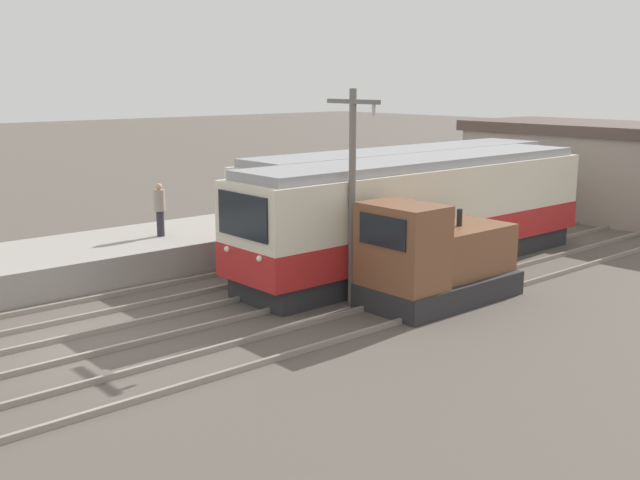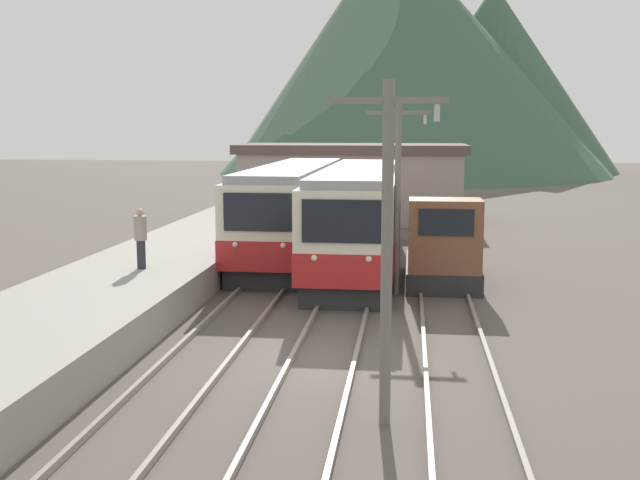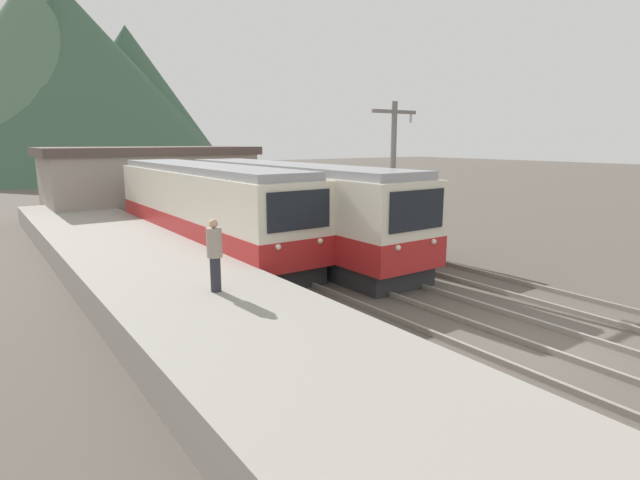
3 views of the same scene
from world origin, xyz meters
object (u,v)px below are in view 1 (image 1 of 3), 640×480
at_px(catenary_mast_mid, 352,188).
at_px(person_on_platform, 160,207).
at_px(shunting_locomotive, 435,261).
at_px(commuter_train_center, 422,217).
at_px(commuter_train_left, 404,201).

xyz_separation_m(catenary_mast_mid, person_on_platform, (-7.67, -1.80, -1.33)).
bearing_deg(shunting_locomotive, commuter_train_center, 136.94).
bearing_deg(shunting_locomotive, catenary_mast_mid, -129.16).
bearing_deg(commuter_train_left, commuter_train_center, -37.75).
bearing_deg(commuter_train_center, commuter_train_left, 142.25).
distance_m(shunting_locomotive, person_on_platform, 9.89).
distance_m(catenary_mast_mid, person_on_platform, 7.99).
xyz_separation_m(shunting_locomotive, person_on_platform, (-9.16, -3.63, 0.79)).
distance_m(commuter_train_center, person_on_platform, 8.91).
bearing_deg(catenary_mast_mid, shunting_locomotive, 50.84).
distance_m(commuter_train_left, catenary_mast_mid, 8.21).
relative_size(commuter_train_left, shunting_locomotive, 3.03).
xyz_separation_m(commuter_train_left, shunting_locomotive, (5.80, -4.97, -0.52)).
xyz_separation_m(shunting_locomotive, catenary_mast_mid, (-1.49, -1.83, 2.12)).
bearing_deg(shunting_locomotive, commuter_train_left, 139.40).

